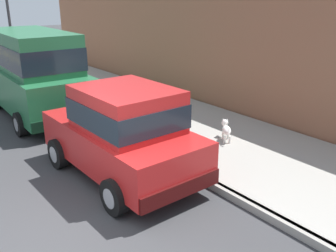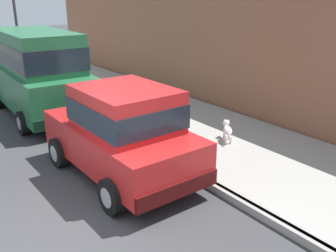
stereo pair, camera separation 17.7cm
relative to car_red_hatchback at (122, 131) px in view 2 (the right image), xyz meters
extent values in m
plane|color=#38383A|center=(-2.12, -1.35, -0.98)|extent=(80.00, 80.00, 0.00)
cube|color=gray|center=(1.08, -1.35, -0.91)|extent=(0.16, 64.00, 0.14)
cube|color=#99968E|center=(2.88, -1.35, -0.91)|extent=(3.60, 64.00, 0.14)
cube|color=red|center=(0.00, 0.10, -0.28)|extent=(1.79, 3.73, 0.76)
cube|color=red|center=(0.00, -0.15, 0.50)|extent=(1.55, 1.93, 0.80)
cube|color=#19232D|center=(0.00, -0.15, 0.44)|extent=(1.59, 1.97, 0.44)
cube|color=#400A0A|center=(-0.04, 1.90, -0.52)|extent=(1.69, 0.23, 0.28)
cube|color=#400A0A|center=(0.03, -1.70, -0.52)|extent=(1.69, 0.23, 0.28)
cylinder|color=black|center=(-0.88, 1.23, -0.66)|extent=(0.23, 0.64, 0.64)
cylinder|color=#9E9EA3|center=(-0.88, 1.23, -0.66)|extent=(0.25, 0.36, 0.35)
cylinder|color=black|center=(0.84, 1.26, -0.66)|extent=(0.23, 0.64, 0.64)
cylinder|color=#9E9EA3|center=(0.84, 1.26, -0.66)|extent=(0.25, 0.36, 0.35)
cylinder|color=black|center=(-0.84, -1.07, -0.66)|extent=(0.23, 0.64, 0.64)
cylinder|color=#9E9EA3|center=(-0.84, -1.07, -0.66)|extent=(0.25, 0.36, 0.35)
cylinder|color=black|center=(0.88, -1.03, -0.66)|extent=(0.23, 0.64, 0.64)
cylinder|color=#9E9EA3|center=(0.88, -1.03, -0.66)|extent=(0.25, 0.36, 0.35)
cube|color=#EAEACC|center=(-0.57, 1.92, -0.16)|extent=(0.28, 0.09, 0.14)
cube|color=#EAEACC|center=(0.50, 1.94, -0.16)|extent=(0.28, 0.09, 0.14)
cube|color=#23663D|center=(0.05, 5.11, -0.11)|extent=(2.01, 4.84, 1.10)
cube|color=#23663D|center=(0.05, 5.11, 0.99)|extent=(1.76, 3.84, 1.10)
cube|color=#19232D|center=(0.05, 5.11, 0.91)|extent=(1.80, 3.88, 0.61)
cube|color=black|center=(0.11, 7.46, -0.52)|extent=(1.87, 0.24, 0.28)
cube|color=black|center=(0.00, 2.76, -0.52)|extent=(1.87, 0.24, 0.28)
cylinder|color=black|center=(1.04, 6.58, -0.66)|extent=(0.23, 0.64, 0.64)
cylinder|color=#9E9EA3|center=(1.04, 6.58, -0.66)|extent=(0.25, 0.36, 0.35)
cylinder|color=black|center=(-0.93, 3.64, -0.66)|extent=(0.23, 0.64, 0.64)
cylinder|color=#9E9EA3|center=(-0.93, 3.64, -0.66)|extent=(0.25, 0.36, 0.35)
cylinder|color=black|center=(0.97, 3.60, -0.66)|extent=(0.23, 0.64, 0.64)
cylinder|color=#9E9EA3|center=(0.97, 3.60, -0.66)|extent=(0.25, 0.36, 0.35)
cube|color=#EAEACC|center=(-0.48, 7.50, 0.06)|extent=(0.28, 0.09, 0.14)
cube|color=#EAEACC|center=(0.70, 7.48, 0.06)|extent=(0.28, 0.09, 0.14)
cube|color=#3E3527|center=(-0.02, 8.65, -0.52)|extent=(1.69, 0.24, 0.28)
cylinder|color=black|center=(0.91, 11.57, -0.66)|extent=(0.24, 0.65, 0.64)
cylinder|color=#9E9EA3|center=(0.91, 11.57, -0.66)|extent=(0.25, 0.36, 0.35)
cylinder|color=black|center=(0.86, 9.28, -0.66)|extent=(0.24, 0.65, 0.64)
cylinder|color=#9E9EA3|center=(0.86, 9.28, -0.66)|extent=(0.25, 0.36, 0.35)
cube|color=#EAEACC|center=(0.60, 12.26, -0.16)|extent=(0.28, 0.09, 0.14)
ellipsoid|color=white|center=(2.78, -0.15, -0.56)|extent=(0.42, 0.47, 0.20)
cylinder|color=white|center=(2.82, 0.00, -0.75)|extent=(0.05, 0.05, 0.18)
cylinder|color=white|center=(2.91, -0.07, -0.75)|extent=(0.05, 0.05, 0.18)
cylinder|color=white|center=(2.65, -0.22, -0.75)|extent=(0.05, 0.05, 0.18)
cylinder|color=white|center=(2.75, -0.29, -0.75)|extent=(0.05, 0.05, 0.18)
sphere|color=white|center=(2.96, 0.09, -0.47)|extent=(0.17, 0.17, 0.17)
ellipsoid|color=gray|center=(3.01, 0.16, -0.49)|extent=(0.12, 0.13, 0.06)
cone|color=white|center=(2.91, 0.11, -0.38)|extent=(0.06, 0.06, 0.07)
cone|color=white|center=(2.99, 0.05, -0.38)|extent=(0.06, 0.06, 0.07)
cylinder|color=white|center=(2.63, -0.35, -0.50)|extent=(0.10, 0.12, 0.13)
cylinder|color=gold|center=(1.53, 3.26, -0.81)|extent=(0.24, 0.24, 0.06)
cylinder|color=gold|center=(1.53, 3.26, -0.50)|extent=(0.17, 0.17, 0.55)
sphere|color=gold|center=(1.53, 3.26, -0.19)|extent=(0.15, 0.15, 0.15)
cylinder|color=gold|center=(1.41, 3.26, -0.47)|extent=(0.10, 0.07, 0.07)
cylinder|color=gold|center=(1.65, 3.26, -0.47)|extent=(0.10, 0.07, 0.07)
cylinder|color=#2D2D33|center=(1.43, 11.97, 1.26)|extent=(0.12, 0.12, 4.20)
cube|color=#8C5B42|center=(4.98, 4.25, 0.79)|extent=(0.50, 20.00, 3.53)
camera|label=1|loc=(-3.46, -5.93, 2.54)|focal=39.79mm
camera|label=2|loc=(-3.32, -6.04, 2.54)|focal=39.79mm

